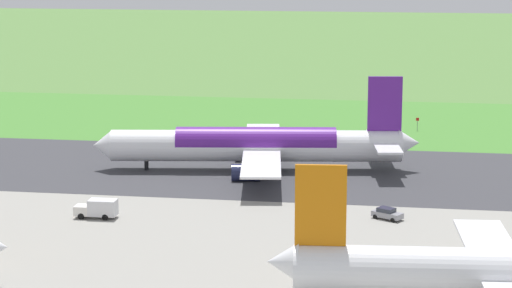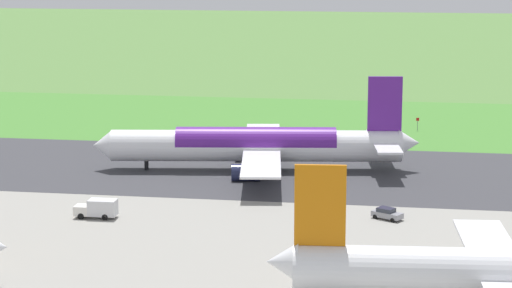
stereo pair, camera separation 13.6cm
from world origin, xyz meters
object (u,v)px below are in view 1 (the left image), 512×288
object	(u,v)px
airliner_parked_mid	(512,271)
service_car_ops	(387,213)
airliner_main	(258,145)
service_truck_baggage	(98,208)
traffic_cone_orange	(379,128)
no_stopping_sign	(417,123)

from	to	relation	value
airliner_parked_mid	service_car_ops	size ratio (longest dim) A/B	11.31
airliner_main	service_car_ops	distance (m)	35.28
service_car_ops	service_truck_baggage	bearing A→B (deg)	8.16
airliner_parked_mid	airliner_main	bearing A→B (deg)	-59.19
service_car_ops	traffic_cone_orange	xyz separation A→B (m)	(3.75, -68.95, -0.57)
airliner_parked_mid	no_stopping_sign	bearing A→B (deg)	-84.44
service_truck_baggage	service_car_ops	size ratio (longest dim) A/B	1.29
traffic_cone_orange	service_truck_baggage	bearing A→B (deg)	64.55
service_car_ops	no_stopping_sign	distance (m)	68.32
airliner_main	service_truck_baggage	bearing A→B (deg)	62.49
airliner_main	traffic_cone_orange	world-z (taller)	airliner_main
airliner_parked_mid	service_car_ops	world-z (taller)	airliner_parked_mid
service_truck_baggage	no_stopping_sign	distance (m)	85.49
airliner_parked_mid	service_car_ops	xyz separation A→B (m)	(13.70, -32.80, -3.24)
airliner_main	no_stopping_sign	world-z (taller)	airliner_main
airliner_parked_mid	service_car_ops	bearing A→B (deg)	-67.33
service_car_ops	airliner_parked_mid	bearing A→B (deg)	112.67
airliner_main	no_stopping_sign	distance (m)	48.58
airliner_main	traffic_cone_orange	xyz separation A→B (m)	(-18.37, -41.69, -4.08)
service_truck_baggage	service_car_ops	distance (m)	39.65
airliner_main	airliner_parked_mid	world-z (taller)	airliner_main
service_car_ops	traffic_cone_orange	bearing A→B (deg)	-86.89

